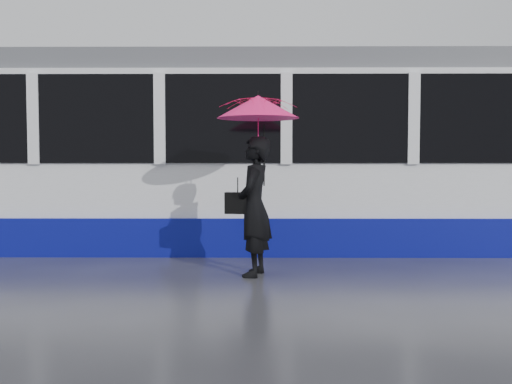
{
  "coord_description": "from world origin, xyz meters",
  "views": [
    {
      "loc": [
        -0.7,
        -7.74,
        1.51
      ],
      "look_at": [
        -0.76,
        0.15,
        1.1
      ],
      "focal_mm": 40.0,
      "sensor_mm": 36.0,
      "label": 1
    }
  ],
  "objects": [
    {
      "name": "tram",
      "position": [
        -1.79,
        2.5,
        1.64
      ],
      "size": [
        26.0,
        2.56,
        3.35
      ],
      "color": "white",
      "rests_on": "ground"
    },
    {
      "name": "handbag",
      "position": [
        -1.0,
        -0.18,
        0.97
      ],
      "size": [
        0.35,
        0.2,
        0.47
      ],
      "rotation": [
        0.0,
        0.0,
        -0.18
      ],
      "color": "black",
      "rests_on": "ground"
    },
    {
      "name": "ground",
      "position": [
        0.0,
        0.0,
        0.0
      ],
      "size": [
        90.0,
        90.0,
        0.0
      ],
      "primitive_type": "plane",
      "color": "#2D2D32",
      "rests_on": "ground"
    },
    {
      "name": "rails",
      "position": [
        0.0,
        2.5,
        0.01
      ],
      "size": [
        34.0,
        1.51,
        0.02
      ],
      "color": "#3F3D38",
      "rests_on": "ground"
    },
    {
      "name": "umbrella",
      "position": [
        -0.73,
        -0.2,
        2.03
      ],
      "size": [
        1.27,
        1.27,
        1.25
      ],
      "rotation": [
        0.0,
        0.0,
        -0.18
      ],
      "color": "#DA1266",
      "rests_on": "ground"
    },
    {
      "name": "woman",
      "position": [
        -0.78,
        -0.2,
        0.93
      ],
      "size": [
        0.56,
        0.75,
        1.85
      ],
      "primitive_type": "imported",
      "rotation": [
        0.0,
        0.0,
        -1.76
      ],
      "color": "black",
      "rests_on": "ground"
    }
  ]
}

